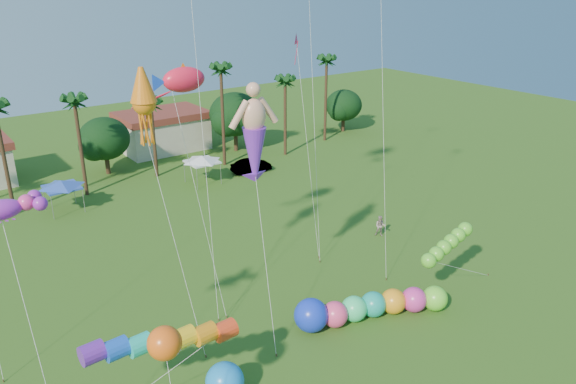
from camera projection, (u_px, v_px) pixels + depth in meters
tree_line at (130, 135)px, 61.52m from camera, size 69.46×8.91×11.00m
buildings_row at (55, 152)px, 63.16m from camera, size 35.00×7.00×4.00m
tent_row at (63, 186)px, 51.04m from camera, size 31.00×4.00×0.60m
car_b at (251, 166)px, 62.57m from camera, size 4.63×2.06×1.48m
spectator_b at (380, 226)px, 47.25m from camera, size 1.09×1.11×1.81m
caterpillar_inflatable at (366, 307)px, 35.80m from camera, size 10.21×5.24×2.14m
blue_ball at (225, 381)px, 29.11m from camera, size 2.03×2.03×2.03m
rainbow_tube at (192, 344)px, 27.94m from camera, size 9.16×2.21×4.08m
green_worm at (429, 261)px, 36.43m from camera, size 9.64×2.73×3.97m
orange_ball_kite at (165, 343)px, 23.61m from camera, size 1.84×2.36×6.99m
merman_kite at (254, 140)px, 32.93m from camera, size 3.16×5.64×14.51m
fish_kite at (184, 80)px, 35.32m from camera, size 4.48×6.57×15.42m
squid_kite at (144, 104)px, 30.94m from camera, size 1.60×5.77×16.17m
lobster_kite at (0, 210)px, 23.37m from camera, size 3.59×5.41×12.19m
delta_kite_red at (297, 45)px, 40.51m from camera, size 0.99×3.65×16.81m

